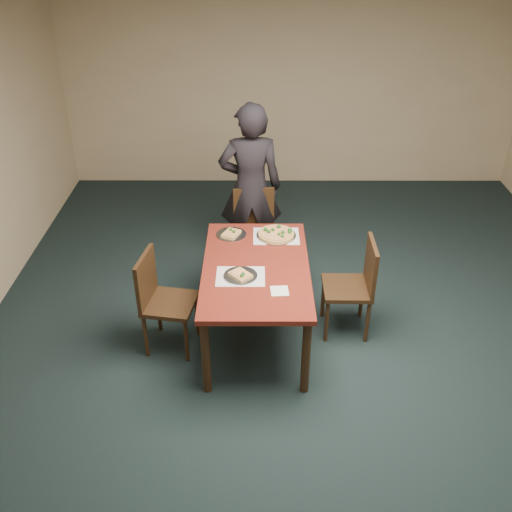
{
  "coord_description": "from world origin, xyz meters",
  "views": [
    {
      "loc": [
        -0.46,
        -3.46,
        3.36
      ],
      "look_at": [
        -0.47,
        0.58,
        0.85
      ],
      "focal_mm": 40.0,
      "sensor_mm": 36.0,
      "label": 1
    }
  ],
  "objects_px": {
    "chair_right": "(356,282)",
    "diner": "(250,188)",
    "chair_far": "(255,228)",
    "chair_left": "(160,297)",
    "pizza_pan": "(276,234)",
    "slice_plate_near": "(241,275)",
    "dining_table": "(256,275)",
    "slice_plate_far": "(231,234)"
  },
  "relations": [
    {
      "from": "chair_right",
      "to": "diner",
      "type": "height_order",
      "value": "diner"
    },
    {
      "from": "chair_far",
      "to": "diner",
      "type": "distance_m",
      "value": 0.42
    },
    {
      "from": "chair_left",
      "to": "pizza_pan",
      "type": "height_order",
      "value": "chair_left"
    },
    {
      "from": "diner",
      "to": "slice_plate_near",
      "type": "height_order",
      "value": "diner"
    },
    {
      "from": "dining_table",
      "to": "slice_plate_far",
      "type": "height_order",
      "value": "slice_plate_far"
    },
    {
      "from": "chair_far",
      "to": "slice_plate_near",
      "type": "height_order",
      "value": "chair_far"
    },
    {
      "from": "slice_plate_near",
      "to": "chair_left",
      "type": "bearing_deg",
      "value": 176.41
    },
    {
      "from": "pizza_pan",
      "to": "chair_right",
      "type": "bearing_deg",
      "value": -30.25
    },
    {
      "from": "diner",
      "to": "slice_plate_far",
      "type": "distance_m",
      "value": 0.77
    },
    {
      "from": "slice_plate_near",
      "to": "dining_table",
      "type": "bearing_deg",
      "value": 51.67
    },
    {
      "from": "dining_table",
      "to": "chair_right",
      "type": "height_order",
      "value": "chair_right"
    },
    {
      "from": "dining_table",
      "to": "diner",
      "type": "xyz_separation_m",
      "value": [
        -0.06,
        1.27,
        0.23
      ]
    },
    {
      "from": "slice_plate_far",
      "to": "dining_table",
      "type": "bearing_deg",
      "value": -66.61
    },
    {
      "from": "slice_plate_near",
      "to": "chair_far",
      "type": "bearing_deg",
      "value": 84.89
    },
    {
      "from": "chair_far",
      "to": "pizza_pan",
      "type": "xyz_separation_m",
      "value": [
        0.2,
        -0.58,
        0.26
      ]
    },
    {
      "from": "slice_plate_near",
      "to": "slice_plate_far",
      "type": "relative_size",
      "value": 1.0
    },
    {
      "from": "chair_far",
      "to": "chair_right",
      "type": "bearing_deg",
      "value": -53.28
    },
    {
      "from": "chair_far",
      "to": "slice_plate_near",
      "type": "bearing_deg",
      "value": -100.83
    },
    {
      "from": "pizza_pan",
      "to": "slice_plate_near",
      "type": "relative_size",
      "value": 1.3
    },
    {
      "from": "chair_far",
      "to": "chair_left",
      "type": "height_order",
      "value": "same"
    },
    {
      "from": "dining_table",
      "to": "slice_plate_near",
      "type": "bearing_deg",
      "value": -128.33
    },
    {
      "from": "chair_right",
      "to": "diner",
      "type": "relative_size",
      "value": 0.51
    },
    {
      "from": "diner",
      "to": "pizza_pan",
      "type": "bearing_deg",
      "value": 104.5
    },
    {
      "from": "diner",
      "to": "pizza_pan",
      "type": "relative_size",
      "value": 4.86
    },
    {
      "from": "slice_plate_near",
      "to": "slice_plate_far",
      "type": "xyz_separation_m",
      "value": [
        -0.1,
        0.69,
        -0.0
      ]
    },
    {
      "from": "dining_table",
      "to": "chair_far",
      "type": "distance_m",
      "value": 1.1
    },
    {
      "from": "slice_plate_far",
      "to": "chair_right",
      "type": "bearing_deg",
      "value": -21.01
    },
    {
      "from": "chair_far",
      "to": "slice_plate_far",
      "type": "bearing_deg",
      "value": -116.85
    },
    {
      "from": "dining_table",
      "to": "chair_left",
      "type": "height_order",
      "value": "chair_left"
    },
    {
      "from": "slice_plate_near",
      "to": "slice_plate_far",
      "type": "bearing_deg",
      "value": 98.51
    },
    {
      "from": "chair_far",
      "to": "diner",
      "type": "relative_size",
      "value": 0.51
    },
    {
      "from": "chair_left",
      "to": "slice_plate_far",
      "type": "height_order",
      "value": "chair_left"
    },
    {
      "from": "chair_far",
      "to": "chair_right",
      "type": "xyz_separation_m",
      "value": [
        0.9,
        -0.98,
        0.0
      ]
    },
    {
      "from": "chair_left",
      "to": "chair_right",
      "type": "height_order",
      "value": "same"
    },
    {
      "from": "chair_right",
      "to": "slice_plate_far",
      "type": "height_order",
      "value": "chair_right"
    },
    {
      "from": "chair_far",
      "to": "chair_left",
      "type": "distance_m",
      "value": 1.44
    },
    {
      "from": "chair_right",
      "to": "slice_plate_far",
      "type": "xyz_separation_m",
      "value": [
        -1.11,
        0.43,
        0.25
      ]
    },
    {
      "from": "slice_plate_near",
      "to": "chair_right",
      "type": "bearing_deg",
      "value": 14.55
    },
    {
      "from": "chair_far",
      "to": "pizza_pan",
      "type": "bearing_deg",
      "value": -76.41
    },
    {
      "from": "chair_left",
      "to": "slice_plate_near",
      "type": "height_order",
      "value": "chair_left"
    },
    {
      "from": "slice_plate_near",
      "to": "pizza_pan",
      "type": "bearing_deg",
      "value": 64.89
    },
    {
      "from": "chair_left",
      "to": "pizza_pan",
      "type": "distance_m",
      "value": 1.21
    }
  ]
}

